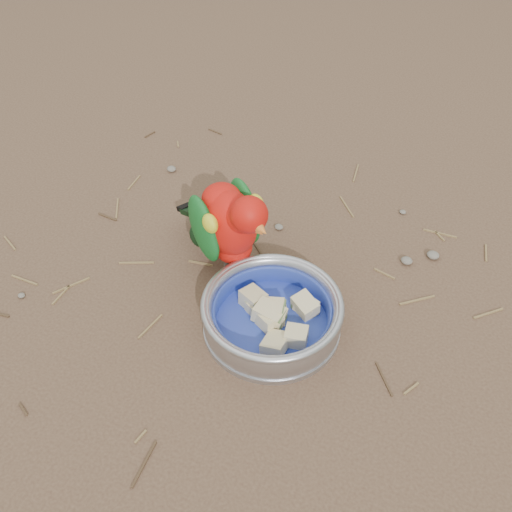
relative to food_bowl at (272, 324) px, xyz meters
The scene contains 6 objects.
ground 0.10m from the food_bowl, 151.12° to the left, with size 60.00×60.00×0.00m, color brown.
food_bowl is the anchor object (origin of this frame).
bowl_wall 0.03m from the food_bowl, ahead, with size 0.22×0.22×0.04m, color #B2B2BA, non-canonical shape.
fruit_wedges 0.02m from the food_bowl, ahead, with size 0.13×0.13×0.03m, color beige, non-canonical shape.
lory_parrot 0.17m from the food_bowl, 144.74° to the left, with size 0.11×0.23×0.19m, color red, non-canonical shape.
ground_debris 0.17m from the food_bowl, 134.71° to the left, with size 0.90×0.80×0.01m, color olive, non-canonical shape.
Camera 1 is at (0.33, -0.58, 0.72)m, focal length 40.00 mm.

